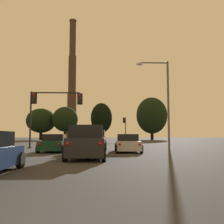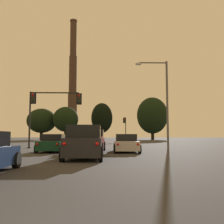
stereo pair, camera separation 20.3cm
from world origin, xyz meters
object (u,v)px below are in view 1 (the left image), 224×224
object	(u,v)px
pickup_truck_center_lane_front	(93,142)
street_lamp	(163,95)
traffic_light_overhead_left	(48,105)
sedan_left_lane_front	(54,143)
suv_center_lane_second	(87,143)
smokestack	(72,91)
traffic_light_far_right	(125,126)
sedan_right_lane_front	(127,144)

from	to	relation	value
pickup_truck_center_lane_front	street_lamp	bearing A→B (deg)	26.64
street_lamp	traffic_light_overhead_left	bearing A→B (deg)	162.93
sedan_left_lane_front	suv_center_lane_second	world-z (taller)	suv_center_lane_second
sedan_left_lane_front	smokestack	xyz separation A→B (m)	(-10.34, 95.99, 20.91)
pickup_truck_center_lane_front	suv_center_lane_second	bearing A→B (deg)	-88.40
suv_center_lane_second	smokestack	size ratio (longest dim) A/B	0.09
traffic_light_overhead_left	traffic_light_far_right	xyz separation A→B (m)	(10.83, 32.00, -0.92)
sedan_left_lane_front	suv_center_lane_second	distance (m)	7.30
traffic_light_overhead_left	suv_center_lane_second	bearing A→B (deg)	-68.95
sedan_left_lane_front	street_lamp	xyz separation A→B (m)	(9.66, 2.83, 4.51)
traffic_light_far_right	smokestack	world-z (taller)	smokestack
sedan_right_lane_front	street_lamp	world-z (taller)	street_lamp
traffic_light_far_right	street_lamp	xyz separation A→B (m)	(0.76, -35.56, 1.48)
traffic_light_far_right	suv_center_lane_second	bearing A→B (deg)	-97.38
suv_center_lane_second	traffic_light_far_right	world-z (taller)	traffic_light_far_right
sedan_right_lane_front	traffic_light_overhead_left	xyz separation A→B (m)	(-7.87, 6.84, 3.95)
sedan_right_lane_front	smokestack	xyz separation A→B (m)	(-16.28, 96.44, 20.91)
sedan_right_lane_front	traffic_light_far_right	xyz separation A→B (m)	(2.97, 38.84, 3.03)
suv_center_lane_second	smokestack	bearing A→B (deg)	97.51
traffic_light_far_right	sedan_right_lane_front	bearing A→B (deg)	-94.37
sedan_left_lane_front	sedan_right_lane_front	bearing A→B (deg)	-5.50
pickup_truck_center_lane_front	smokestack	world-z (taller)	smokestack
traffic_light_far_right	smokestack	xyz separation A→B (m)	(-19.25, 57.60, 17.88)
suv_center_lane_second	traffic_light_overhead_left	world-z (taller)	traffic_light_overhead_left
traffic_light_overhead_left	smokestack	bearing A→B (deg)	95.36
traffic_light_far_right	street_lamp	size ratio (longest dim) A/B	0.67
traffic_light_overhead_left	street_lamp	world-z (taller)	street_lamp
suv_center_lane_second	pickup_truck_center_lane_front	bearing A→B (deg)	89.63
traffic_light_overhead_left	pickup_truck_center_lane_front	bearing A→B (deg)	-52.36
suv_center_lane_second	traffic_light_overhead_left	size ratio (longest dim) A/B	0.81
smokestack	pickup_truck_center_lane_front	bearing A→B (deg)	-82.03
suv_center_lane_second	street_lamp	world-z (taller)	street_lamp
street_lamp	smokestack	world-z (taller)	smokestack
traffic_light_overhead_left	smokestack	distance (m)	91.58
sedan_right_lane_front	street_lamp	xyz separation A→B (m)	(3.73, 3.28, 4.51)
sedan_right_lane_front	smokestack	world-z (taller)	smokestack
sedan_right_lane_front	traffic_light_overhead_left	size ratio (longest dim) A/B	0.79
pickup_truck_center_lane_front	smokestack	bearing A→B (deg)	100.00
suv_center_lane_second	sedan_left_lane_front	bearing A→B (deg)	114.98
sedan_left_lane_front	suv_center_lane_second	size ratio (longest dim) A/B	0.97
suv_center_lane_second	smokestack	xyz separation A→B (m)	(-13.42, 102.61, 20.68)
pickup_truck_center_lane_front	smokestack	distance (m)	99.29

